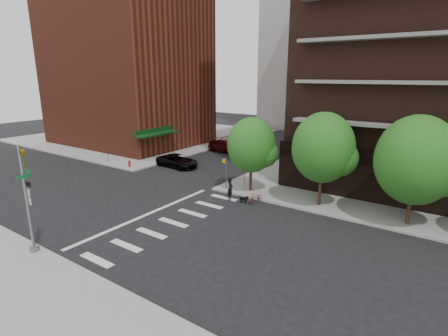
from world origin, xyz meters
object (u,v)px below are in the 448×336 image
(parked_car_silver, at_px, (239,141))
(scooter, at_px, (256,198))
(parked_car_maroon, at_px, (229,146))
(traffic_signal, at_px, (29,208))
(fire_hydrant, at_px, (129,163))
(parked_car_black, at_px, (177,161))
(dog_walker, at_px, (230,189))

(parked_car_silver, bearing_deg, scooter, -146.61)
(parked_car_maroon, bearing_deg, traffic_signal, -167.25)
(traffic_signal, bearing_deg, parked_car_silver, 101.77)
(traffic_signal, bearing_deg, fire_hydrant, 123.26)
(traffic_signal, xyz_separation_m, scooter, (6.16, 13.99, -2.28))
(parked_car_black, height_order, parked_car_maroon, parked_car_maroon)
(traffic_signal, relative_size, fire_hydrant, 8.20)
(parked_car_maroon, distance_m, parked_car_silver, 3.65)
(parked_car_black, distance_m, parked_car_silver, 12.80)
(parked_car_silver, bearing_deg, traffic_signal, -170.93)
(traffic_signal, xyz_separation_m, fire_hydrant, (-10.03, 15.29, -2.15))
(parked_car_silver, bearing_deg, parked_car_maroon, -170.82)
(parked_car_silver, bearing_deg, dog_walker, -152.04)
(traffic_signal, distance_m, scooter, 15.46)
(parked_car_silver, xyz_separation_m, dog_walker, (10.67, -18.01, 0.05))
(parked_car_black, distance_m, dog_walker, 11.60)
(traffic_signal, height_order, scooter, traffic_signal)
(scooter, bearing_deg, parked_car_maroon, 140.51)
(fire_hydrant, xyz_separation_m, parked_car_silver, (3.48, 16.13, 0.32))
(traffic_signal, bearing_deg, scooter, 66.26)
(dog_walker, bearing_deg, traffic_signal, 141.75)
(fire_hydrant, distance_m, parked_car_black, 5.05)
(traffic_signal, distance_m, dog_walker, 14.15)
(traffic_signal, relative_size, parked_car_maroon, 1.07)
(parked_car_black, distance_m, scooter, 13.23)
(dog_walker, bearing_deg, parked_car_silver, 9.50)
(parked_car_black, bearing_deg, dog_walker, -112.64)
(fire_hydrant, distance_m, parked_car_maroon, 13.25)
(scooter, bearing_deg, parked_car_black, 169.21)
(fire_hydrant, relative_size, parked_car_black, 0.15)
(traffic_signal, relative_size, parked_car_silver, 1.14)
(parked_car_black, bearing_deg, fire_hydrant, 135.38)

